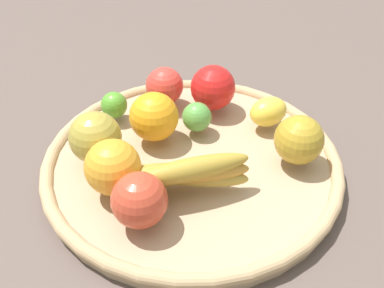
{
  "coord_description": "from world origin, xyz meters",
  "views": [
    {
      "loc": [
        0.06,
        0.52,
        0.47
      ],
      "look_at": [
        0.0,
        0.0,
        0.05
      ],
      "focal_mm": 42.21,
      "sensor_mm": 36.0,
      "label": 1
    }
  ],
  "objects": [
    {
      "name": "orange_0",
      "position": [
        0.11,
        0.06,
        0.07
      ],
      "size": [
        0.11,
        0.11,
        0.08
      ],
      "primitive_type": "sphere",
      "rotation": [
        0.0,
        0.0,
        3.71
      ],
      "color": "orange",
      "rests_on": "basket"
    },
    {
      "name": "apple_4",
      "position": [
        0.14,
        -0.01,
        0.07
      ],
      "size": [
        0.09,
        0.09,
        0.08
      ],
      "primitive_type": "sphere",
      "rotation": [
        0.0,
        0.0,
        6.08
      ],
      "color": "#A59338",
      "rests_on": "basket"
    },
    {
      "name": "lemon_0",
      "position": [
        -0.13,
        -0.07,
        0.06
      ],
      "size": [
        0.08,
        0.07,
        0.05
      ],
      "primitive_type": "ellipsoid",
      "rotation": [
        0.0,
        0.0,
        3.52
      ],
      "color": "yellow",
      "rests_on": "basket"
    },
    {
      "name": "apple_1",
      "position": [
        -0.15,
        0.03,
        0.07
      ],
      "size": [
        0.1,
        0.1,
        0.07
      ],
      "primitive_type": "sphere",
      "rotation": [
        0.0,
        0.0,
        2.44
      ],
      "color": "#B08C27",
      "rests_on": "basket"
    },
    {
      "name": "basket",
      "position": [
        0.0,
        0.0,
        0.02
      ],
      "size": [
        0.46,
        0.46,
        0.03
      ],
      "color": "tan",
      "rests_on": "ground_plane"
    },
    {
      "name": "banana_bunch",
      "position": [
        0.01,
        0.07,
        0.06
      ],
      "size": [
        0.17,
        0.09,
        0.06
      ],
      "color": "#B19038",
      "rests_on": "basket"
    },
    {
      "name": "apple_3",
      "position": [
        0.03,
        -0.15,
        0.07
      ],
      "size": [
        0.08,
        0.08,
        0.07
      ],
      "primitive_type": "sphere",
      "rotation": [
        0.0,
        0.0,
        1.88
      ],
      "color": "red",
      "rests_on": "basket"
    },
    {
      "name": "apple_2",
      "position": [
        -0.05,
        -0.13,
        0.07
      ],
      "size": [
        0.08,
        0.08,
        0.08
      ],
      "primitive_type": "sphere",
      "rotation": [
        0.0,
        0.0,
        3.23
      ],
      "color": "red",
      "rests_on": "basket"
    },
    {
      "name": "lime_1",
      "position": [
        -0.02,
        -0.06,
        0.06
      ],
      "size": [
        0.06,
        0.06,
        0.05
      ],
      "primitive_type": "sphere",
      "rotation": [
        0.0,
        0.0,
        0.44
      ],
      "color": "#559841",
      "rests_on": "basket"
    },
    {
      "name": "orange_1",
      "position": [
        0.05,
        -0.05,
        0.07
      ],
      "size": [
        0.09,
        0.09,
        0.08
      ],
      "primitive_type": "sphere",
      "rotation": [
        0.0,
        0.0,
        1.36
      ],
      "color": "orange",
      "rests_on": "basket"
    },
    {
      "name": "apple_0",
      "position": [
        0.08,
        0.12,
        0.07
      ],
      "size": [
        0.08,
        0.08,
        0.07
      ],
      "primitive_type": "sphere",
      "rotation": [
        0.0,
        0.0,
        1.73
      ],
      "color": "#C5402A",
      "rests_on": "basket"
    },
    {
      "name": "ground_plane",
      "position": [
        0.0,
        0.0,
        0.0
      ],
      "size": [
        2.4,
        2.4,
        0.0
      ],
      "primitive_type": "plane",
      "color": "brown",
      "rests_on": "ground"
    },
    {
      "name": "lime_0",
      "position": [
        0.12,
        -0.12,
        0.05
      ],
      "size": [
        0.05,
        0.05,
        0.04
      ],
      "primitive_type": "sphere",
      "rotation": [
        0.0,
        0.0,
        0.13
      ],
      "color": "#51982B",
      "rests_on": "basket"
    }
  ]
}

